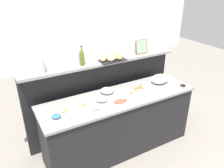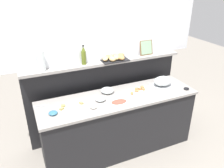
{
  "view_description": "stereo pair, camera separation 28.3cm",
  "coord_description": "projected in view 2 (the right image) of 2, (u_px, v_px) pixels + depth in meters",
  "views": [
    {
      "loc": [
        -1.44,
        -2.33,
        2.4
      ],
      "look_at": [
        -0.06,
        0.1,
        1.06
      ],
      "focal_mm": 36.01,
      "sensor_mm": 36.0,
      "label": 1
    },
    {
      "loc": [
        -1.18,
        -2.45,
        2.4
      ],
      "look_at": [
        -0.06,
        0.1,
        1.06
      ],
      "focal_mm": 36.01,
      "sensor_mm": 36.0,
      "label": 2
    }
  ],
  "objects": [
    {
      "name": "sandwich_platter_side",
      "position": [
        138.0,
        91.0,
        3.24
      ],
      "size": [
        0.33,
        0.2,
        0.04
      ],
      "color": "white",
      "rests_on": "buffet_counter"
    },
    {
      "name": "salt_shaker",
      "position": [
        162.0,
        50.0,
        3.63
      ],
      "size": [
        0.03,
        0.03,
        0.09
      ],
      "color": "white",
      "rests_on": "back_ledge_unit"
    },
    {
      "name": "serving_cloche",
      "position": [
        163.0,
        81.0,
        3.38
      ],
      "size": [
        0.34,
        0.24,
        0.17
      ],
      "color": "#B7BABF",
      "rests_on": "buffet_counter"
    },
    {
      "name": "back_ledge_unit",
      "position": [
        105.0,
        95.0,
        3.62
      ],
      "size": [
        2.45,
        0.22,
        1.27
      ],
      "color": "black",
      "rests_on": "ground_plane"
    },
    {
      "name": "glass_bowl_medium",
      "position": [
        100.0,
        99.0,
        3.0
      ],
      "size": [
        0.15,
        0.15,
        0.06
      ],
      "color": "silver",
      "rests_on": "buffet_counter"
    },
    {
      "name": "condiment_bowl_dark",
      "position": [
        94.0,
        107.0,
        2.83
      ],
      "size": [
        0.09,
        0.09,
        0.03
      ],
      "primitive_type": "ellipsoid",
      "color": "silver",
      "rests_on": "buffet_counter"
    },
    {
      "name": "buffet_counter",
      "position": [
        118.0,
        123.0,
        3.29
      ],
      "size": [
        2.23,
        0.66,
        0.9
      ],
      "color": "black",
      "rests_on": "ground_plane"
    },
    {
      "name": "water_carafe",
      "position": [
        41.0,
        61.0,
        2.9
      ],
      "size": [
        0.09,
        0.09,
        0.27
      ],
      "primitive_type": "cylinder",
      "color": "silver",
      "rests_on": "back_ledge_unit"
    },
    {
      "name": "ground_plane",
      "position": [
        104.0,
        126.0,
        3.98
      ],
      "size": [
        12.0,
        12.0,
        0.0
      ],
      "primitive_type": "plane",
      "color": "gray"
    },
    {
      "name": "condiment_bowl_teal",
      "position": [
        186.0,
        89.0,
        3.3
      ],
      "size": [
        0.08,
        0.08,
        0.03
      ],
      "primitive_type": "ellipsoid",
      "color": "black",
      "rests_on": "buffet_counter"
    },
    {
      "name": "glass_bowl_large",
      "position": [
        107.0,
        91.0,
        3.2
      ],
      "size": [
        0.19,
        0.19,
        0.07
      ],
      "color": "silver",
      "rests_on": "buffet_counter"
    },
    {
      "name": "olive_oil_bottle",
      "position": [
        84.0,
        56.0,
        3.13
      ],
      "size": [
        0.06,
        0.06,
        0.28
      ],
      "color": "#56661E",
      "rests_on": "back_ledge_unit"
    },
    {
      "name": "serving_tongs",
      "position": [
        41.0,
        106.0,
        2.86
      ],
      "size": [
        0.19,
        0.08,
        0.01
      ],
      "color": "#B7BABF",
      "rests_on": "buffet_counter"
    },
    {
      "name": "cold_cuts_platter",
      "position": [
        119.0,
        102.0,
        2.95
      ],
      "size": [
        0.28,
        0.19,
        0.02
      ],
      "color": "white",
      "rests_on": "buffet_counter"
    },
    {
      "name": "bread_basket",
      "position": [
        115.0,
        58.0,
        3.31
      ],
      "size": [
        0.42,
        0.28,
        0.08
      ],
      "color": "black",
      "rests_on": "back_ledge_unit"
    },
    {
      "name": "framed_picture",
      "position": [
        146.0,
        48.0,
        3.53
      ],
      "size": [
        0.22,
        0.07,
        0.23
      ],
      "color": "brown",
      "rests_on": "back_ledge_unit"
    },
    {
      "name": "upper_wall_panel",
      "position": [
        103.0,
        13.0,
        3.09
      ],
      "size": [
        3.05,
        0.08,
        1.33
      ],
      "primitive_type": "cube",
      "color": "white",
      "rests_on": "back_ledge_unit"
    },
    {
      "name": "sandwich_platter_front",
      "position": [
        71.0,
        106.0,
        2.87
      ],
      "size": [
        0.37,
        0.18,
        0.04
      ],
      "color": "silver",
      "rests_on": "buffet_counter"
    },
    {
      "name": "condiment_bowl_cream",
      "position": [
        53.0,
        113.0,
        2.7
      ],
      "size": [
        0.11,
        0.11,
        0.04
      ],
      "primitive_type": "ellipsoid",
      "color": "teal",
      "rests_on": "buffet_counter"
    },
    {
      "name": "pepper_shaker",
      "position": [
        165.0,
        50.0,
        3.64
      ],
      "size": [
        0.03,
        0.03,
        0.09
      ],
      "color": "white",
      "rests_on": "back_ledge_unit"
    }
  ]
}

